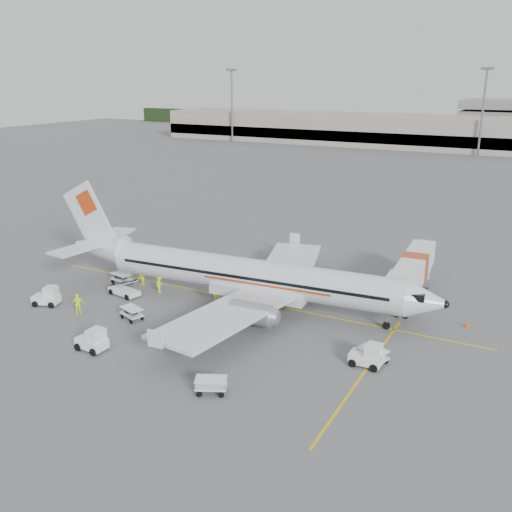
# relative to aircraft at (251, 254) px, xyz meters

# --- Properties ---
(ground) EXTENTS (360.00, 360.00, 0.00)m
(ground) POSITION_rel_aircraft_xyz_m (-1.09, 0.97, -5.02)
(ground) COLOR #56595B
(stripe_lead) EXTENTS (44.00, 0.20, 0.01)m
(stripe_lead) POSITION_rel_aircraft_xyz_m (-1.09, 0.97, -5.02)
(stripe_lead) COLOR yellow
(stripe_lead) RESTS_ON ground
(stripe_cross) EXTENTS (0.20, 20.00, 0.01)m
(stripe_cross) POSITION_rel_aircraft_xyz_m (12.91, -7.03, -5.02)
(stripe_cross) COLOR yellow
(stripe_cross) RESTS_ON ground
(terminal_west) EXTENTS (110.00, 22.00, 9.00)m
(terminal_west) POSITION_rel_aircraft_xyz_m (-41.09, 130.97, -0.52)
(terminal_west) COLOR gray
(terminal_west) RESTS_ON ground
(treeline) EXTENTS (300.00, 3.00, 6.00)m
(treeline) POSITION_rel_aircraft_xyz_m (-1.09, 175.97, -2.02)
(treeline) COLOR black
(treeline) RESTS_ON ground
(mast_west) EXTENTS (3.20, 1.20, 22.00)m
(mast_west) POSITION_rel_aircraft_xyz_m (-71.09, 118.97, 5.98)
(mast_west) COLOR slate
(mast_west) RESTS_ON ground
(mast_center) EXTENTS (3.20, 1.20, 22.00)m
(mast_center) POSITION_rel_aircraft_xyz_m (3.91, 118.97, 5.98)
(mast_center) COLOR slate
(mast_center) RESTS_ON ground
(aircraft) EXTENTS (38.29, 30.97, 10.04)m
(aircraft) POSITION_rel_aircraft_xyz_m (0.00, 0.00, 0.00)
(aircraft) COLOR silver
(aircraft) RESTS_ON ground
(jet_bridge) EXTENTS (3.85, 15.65, 4.07)m
(jet_bridge) POSITION_rel_aircraft_xyz_m (12.39, 9.41, -2.99)
(jet_bridge) COLOR white
(jet_bridge) RESTS_ON ground
(belt_loader) EXTENTS (4.53, 2.32, 2.34)m
(belt_loader) POSITION_rel_aircraft_xyz_m (-12.01, -3.38, -3.85)
(belt_loader) COLOR white
(belt_loader) RESTS_ON ground
(tug_fore) EXTENTS (2.32, 1.34, 1.79)m
(tug_fore) POSITION_rel_aircraft_xyz_m (12.68, -6.04, -4.13)
(tug_fore) COLOR white
(tug_fore) RESTS_ON ground
(tug_mid) EXTENTS (2.44, 1.48, 1.84)m
(tug_mid) POSITION_rel_aircraft_xyz_m (-6.64, -13.44, -4.10)
(tug_mid) COLOR white
(tug_mid) RESTS_ON ground
(tug_aft) EXTENTS (2.62, 2.00, 1.79)m
(tug_aft) POSITION_rel_aircraft_xyz_m (-16.74, -8.57, -4.13)
(tug_aft) COLOR white
(tug_aft) RESTS_ON ground
(cart_loaded_a) EXTENTS (2.37, 1.85, 1.09)m
(cart_loaded_a) POSITION_rel_aircraft_xyz_m (-7.68, -7.48, -4.48)
(cart_loaded_a) COLOR white
(cart_loaded_a) RESTS_ON ground
(cart_loaded_b) EXTENTS (2.38, 1.71, 1.13)m
(cart_loaded_b) POSITION_rel_aircraft_xyz_m (-14.32, -1.03, -4.46)
(cart_loaded_b) COLOR white
(cart_loaded_b) RESTS_ON ground
(cart_empty_a) EXTENTS (2.40, 2.00, 1.08)m
(cart_empty_a) POSITION_rel_aircraft_xyz_m (4.77, -14.47, -4.48)
(cart_empty_a) COLOR white
(cart_empty_a) RESTS_ON ground
(cart_empty_b) EXTENTS (2.40, 1.82, 1.11)m
(cart_empty_b) POSITION_rel_aircraft_xyz_m (13.01, -5.37, -4.47)
(cart_empty_b) COLOR white
(cart_empty_b) RESTS_ON ground
(cone_nose) EXTENTS (0.36, 0.36, 0.59)m
(cone_nose) POSITION_rel_aircraft_xyz_m (18.14, 4.36, -4.73)
(cone_nose) COLOR #EB4B09
(cone_nose) RESTS_ON ground
(cone_port) EXTENTS (0.40, 0.40, 0.65)m
(cone_port) POSITION_rel_aircraft_xyz_m (-4.76, 19.06, -4.70)
(cone_port) COLOR #EB4B09
(cone_port) RESTS_ON ground
(cone_stbd) EXTENTS (0.34, 0.34, 0.56)m
(cone_stbd) POSITION_rel_aircraft_xyz_m (-3.48, -7.95, -4.74)
(cone_stbd) COLOR #EB4B09
(cone_stbd) RESTS_ON ground
(crew_a) EXTENTS (0.71, 0.53, 1.77)m
(crew_a) POSITION_rel_aircraft_xyz_m (-3.37, -0.53, -4.14)
(crew_a) COLOR #D9EC22
(crew_a) RESTS_ON ground
(crew_b) EXTENTS (0.99, 0.88, 1.68)m
(crew_b) POSITION_rel_aircraft_xyz_m (-12.17, -0.53, -4.18)
(crew_b) COLOR #D9EC22
(crew_b) RESTS_ON ground
(crew_c) EXTENTS (0.92, 1.24, 1.71)m
(crew_c) POSITION_rel_aircraft_xyz_m (-9.48, -1.11, -4.17)
(crew_c) COLOR #D9EC22
(crew_c) RESTS_ON ground
(crew_d) EXTENTS (1.16, 1.05, 1.90)m
(crew_d) POSITION_rel_aircraft_xyz_m (-12.57, -8.79, -4.07)
(crew_d) COLOR #D9EC22
(crew_d) RESTS_ON ground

